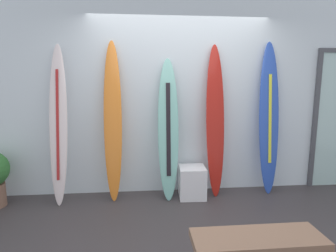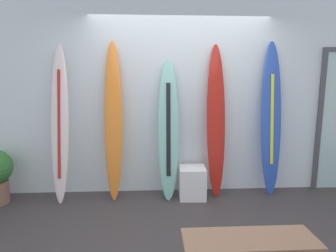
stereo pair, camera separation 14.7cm
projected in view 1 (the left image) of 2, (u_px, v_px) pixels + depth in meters
ground at (193, 235)px, 2.91m from camera, size 8.00×8.00×0.04m
wall_back at (178, 96)px, 3.96m from camera, size 7.20×0.20×2.80m
surfboard_ivory at (58, 126)px, 3.54m from camera, size 0.24×0.41×2.11m
surfboard_sunset at (113, 122)px, 3.64m from camera, size 0.24×0.35×2.16m
surfboard_seafoam at (168, 130)px, 3.70m from camera, size 0.30×0.39×1.93m
surfboard_crimson at (215, 121)px, 3.78m from camera, size 0.27×0.31×2.12m
surfboard_cobalt at (269, 119)px, 3.87m from camera, size 0.30×0.30×2.17m
display_block_left at (192, 182)px, 3.80m from camera, size 0.38×0.38×0.43m
bench at (258, 243)px, 2.05m from camera, size 1.00×0.33×0.46m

